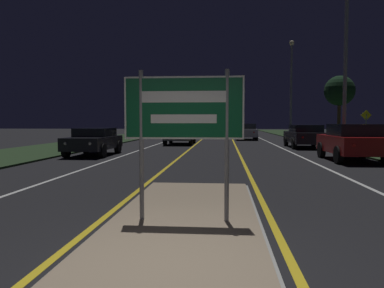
# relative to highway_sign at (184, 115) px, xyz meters

# --- Properties ---
(ground_plane) EXTENTS (160.00, 160.00, 0.00)m
(ground_plane) POSITION_rel_highway_sign_xyz_m (0.00, -1.91, -1.74)
(ground_plane) COLOR black
(median_island) EXTENTS (2.43, 7.16, 0.10)m
(median_island) POSITION_rel_highway_sign_xyz_m (0.00, 0.00, -1.69)
(median_island) COLOR #999993
(median_island) RESTS_ON ground_plane
(verge_left) EXTENTS (5.00, 100.00, 0.08)m
(verge_left) POSITION_rel_highway_sign_xyz_m (-9.50, 18.09, -1.70)
(verge_left) COLOR #23381E
(verge_left) RESTS_ON ground_plane
(verge_right) EXTENTS (5.00, 100.00, 0.08)m
(verge_right) POSITION_rel_highway_sign_xyz_m (9.50, 18.09, -1.70)
(verge_right) COLOR #23381E
(verge_right) RESTS_ON ground_plane
(centre_line_yellow_left) EXTENTS (0.12, 70.00, 0.01)m
(centre_line_yellow_left) POSITION_rel_highway_sign_xyz_m (-1.41, 23.09, -1.73)
(centre_line_yellow_left) COLOR gold
(centre_line_yellow_left) RESTS_ON ground_plane
(centre_line_yellow_right) EXTENTS (0.12, 70.00, 0.01)m
(centre_line_yellow_right) POSITION_rel_highway_sign_xyz_m (1.41, 23.09, -1.73)
(centre_line_yellow_right) COLOR gold
(centre_line_yellow_right) RESTS_ON ground_plane
(lane_line_white_left) EXTENTS (0.12, 70.00, 0.01)m
(lane_line_white_left) POSITION_rel_highway_sign_xyz_m (-4.20, 23.09, -1.73)
(lane_line_white_left) COLOR silver
(lane_line_white_left) RESTS_ON ground_plane
(lane_line_white_right) EXTENTS (0.12, 70.00, 0.01)m
(lane_line_white_right) POSITION_rel_highway_sign_xyz_m (4.20, 23.09, -1.73)
(lane_line_white_right) COLOR silver
(lane_line_white_right) RESTS_ON ground_plane
(edge_line_white_left) EXTENTS (0.10, 70.00, 0.01)m
(edge_line_white_left) POSITION_rel_highway_sign_xyz_m (-7.20, 23.09, -1.73)
(edge_line_white_left) COLOR silver
(edge_line_white_left) RESTS_ON ground_plane
(edge_line_white_right) EXTENTS (0.10, 70.00, 0.01)m
(edge_line_white_right) POSITION_rel_highway_sign_xyz_m (7.20, 23.09, -1.73)
(edge_line_white_right) COLOR silver
(edge_line_white_right) RESTS_ON ground_plane
(highway_sign) EXTENTS (1.85, 0.07, 2.33)m
(highway_sign) POSITION_rel_highway_sign_xyz_m (0.00, 0.00, 0.00)
(highway_sign) COLOR gray
(highway_sign) RESTS_ON median_island
(streetlight_right_near) EXTENTS (0.49, 0.49, 9.71)m
(streetlight_right_near) POSITION_rel_highway_sign_xyz_m (6.43, 13.01, 4.29)
(streetlight_right_near) COLOR gray
(streetlight_right_near) RESTS_ON ground_plane
(streetlight_right_far) EXTENTS (0.44, 0.44, 8.83)m
(streetlight_right_far) POSITION_rel_highway_sign_xyz_m (6.58, 28.48, 3.56)
(streetlight_right_far) COLOR gray
(streetlight_right_far) RESTS_ON ground_plane
(car_receding_0) EXTENTS (2.02, 4.16, 1.54)m
(car_receding_0) POSITION_rel_highway_sign_xyz_m (5.94, 10.31, -0.92)
(car_receding_0) COLOR maroon
(car_receding_0) RESTS_ON ground_plane
(car_receding_1) EXTENTS (2.02, 4.67, 1.44)m
(car_receding_1) POSITION_rel_highway_sign_xyz_m (5.68, 18.23, -0.97)
(car_receding_1) COLOR black
(car_receding_1) RESTS_ON ground_plane
(car_receding_2) EXTENTS (1.96, 4.52, 1.46)m
(car_receding_2) POSITION_rel_highway_sign_xyz_m (2.60, 28.51, -0.97)
(car_receding_2) COLOR #B7B7BC
(car_receding_2) RESTS_ON ground_plane
(car_approaching_0) EXTENTS (1.91, 4.05, 1.32)m
(car_approaching_0) POSITION_rel_highway_sign_xyz_m (-5.68, 11.93, -1.02)
(car_approaching_0) COLOR black
(car_approaching_0) RESTS_ON ground_plane
(car_approaching_1) EXTENTS (2.00, 4.63, 1.49)m
(car_approaching_1) POSITION_rel_highway_sign_xyz_m (-2.54, 21.27, -0.94)
(car_approaching_1) COLOR #4C514C
(car_approaching_1) RESTS_ON ground_plane
(car_approaching_2) EXTENTS (1.91, 4.55, 1.49)m
(car_approaching_2) POSITION_rel_highway_sign_xyz_m (-2.83, 35.11, -0.94)
(car_approaching_2) COLOR navy
(car_approaching_2) RESTS_ON ground_plane
(warning_sign) EXTENTS (0.60, 0.06, 2.23)m
(warning_sign) POSITION_rel_highway_sign_xyz_m (8.81, 16.69, -0.31)
(warning_sign) COLOR gray
(warning_sign) RESTS_ON verge_right
(roadside_palm_right) EXTENTS (2.19, 2.19, 4.92)m
(roadside_palm_right) POSITION_rel_highway_sign_xyz_m (9.04, 22.60, 2.13)
(roadside_palm_right) COLOR #4C3823
(roadside_palm_right) RESTS_ON verge_right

